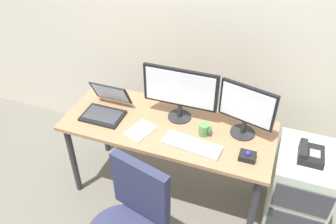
{
  "coord_description": "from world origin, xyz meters",
  "views": [
    {
      "loc": [
        0.68,
        -1.87,
        2.38
      ],
      "look_at": [
        0.0,
        0.0,
        0.85
      ],
      "focal_mm": 36.99,
      "sensor_mm": 36.0,
      "label": 1
    }
  ],
  "objects": [
    {
      "name": "laptop",
      "position": [
        -0.5,
        -0.02,
        0.78
      ],
      "size": [
        0.31,
        0.33,
        0.22
      ],
      "color": "black",
      "rests_on": "desk"
    },
    {
      "name": "coffee_mug",
      "position": [
        0.28,
        -0.01,
        0.77
      ],
      "size": [
        0.09,
        0.08,
        0.09
      ],
      "color": "#508547",
      "rests_on": "desk"
    },
    {
      "name": "monitor_side",
      "position": [
        0.54,
        0.09,
        0.95
      ],
      "size": [
        0.4,
        0.18,
        0.4
      ],
      "color": "#262628",
      "rests_on": "desk"
    },
    {
      "name": "paper_notepad",
      "position": [
        -0.16,
        -0.14,
        0.73
      ],
      "size": [
        0.21,
        0.24,
        0.01
      ],
      "primitive_type": "cube",
      "rotation": [
        0.0,
        0.0,
        -0.32
      ],
      "color": "white",
      "rests_on": "desk"
    },
    {
      "name": "desk_phone",
      "position": [
        1.02,
        0.09,
        0.68
      ],
      "size": [
        0.17,
        0.2,
        0.09
      ],
      "color": "black",
      "rests_on": "file_cabinet"
    },
    {
      "name": "file_cabinet",
      "position": [
        1.03,
        0.11,
        0.32
      ],
      "size": [
        0.42,
        0.53,
        0.65
      ],
      "color": "beige",
      "rests_on": "ground"
    },
    {
      "name": "ground_plane",
      "position": [
        0.0,
        0.0,
        0.0
      ],
      "size": [
        8.0,
        8.0,
        0.0
      ],
      "primitive_type": "plane",
      "color": "#68645A"
    },
    {
      "name": "desk",
      "position": [
        0.0,
        0.0,
        0.64
      ],
      "size": [
        1.58,
        0.64,
        0.73
      ],
      "color": "#A0744F",
      "rests_on": "ground"
    },
    {
      "name": "back_wall",
      "position": [
        0.0,
        0.67,
        1.4
      ],
      "size": [
        6.0,
        0.1,
        2.8
      ],
      "primitive_type": "cube",
      "color": "beige",
      "rests_on": "ground"
    },
    {
      "name": "monitor_main",
      "position": [
        0.05,
        0.11,
        0.98
      ],
      "size": [
        0.56,
        0.18,
        0.42
      ],
      "color": "#262628",
      "rests_on": "desk"
    },
    {
      "name": "keyboard",
      "position": [
        0.24,
        -0.16,
        0.74
      ],
      "size": [
        0.42,
        0.18,
        0.03
      ],
      "color": "silver",
      "rests_on": "desk"
    },
    {
      "name": "trackball_mouse",
      "position": [
        0.62,
        -0.15,
        0.75
      ],
      "size": [
        0.11,
        0.09,
        0.07
      ],
      "color": "black",
      "rests_on": "desk"
    }
  ]
}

